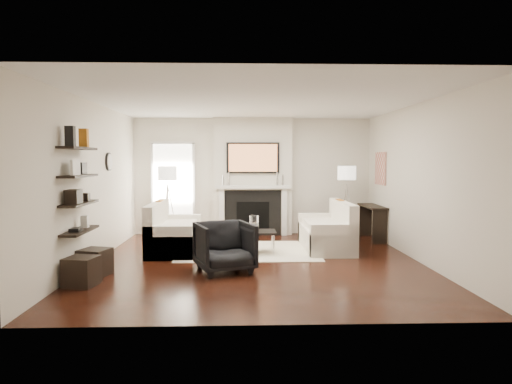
{
  "coord_description": "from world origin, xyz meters",
  "views": [
    {
      "loc": [
        -0.27,
        -7.66,
        1.73
      ],
      "look_at": [
        0.0,
        0.6,
        1.15
      ],
      "focal_mm": 32.0,
      "sensor_mm": 36.0,
      "label": 1
    }
  ],
  "objects_px": {
    "armchair": "(225,244)",
    "lamp_right_shade": "(347,173)",
    "loveseat_left_base": "(175,240)",
    "lamp_left_shade": "(167,173)",
    "coffee_table": "(246,232)",
    "ottoman_near": "(95,262)",
    "loveseat_right_base": "(325,238)"
  },
  "relations": [
    {
      "from": "lamp_right_shade",
      "to": "loveseat_right_base",
      "type": "bearing_deg",
      "value": -119.96
    },
    {
      "from": "lamp_left_shade",
      "to": "loveseat_left_base",
      "type": "bearing_deg",
      "value": -75.07
    },
    {
      "from": "loveseat_left_base",
      "to": "coffee_table",
      "type": "height_order",
      "value": "same"
    },
    {
      "from": "armchair",
      "to": "lamp_left_shade",
      "type": "bearing_deg",
      "value": 95.9
    },
    {
      "from": "lamp_right_shade",
      "to": "loveseat_left_base",
      "type": "bearing_deg",
      "value": -160.36
    },
    {
      "from": "loveseat_right_base",
      "to": "lamp_left_shade",
      "type": "relative_size",
      "value": 4.5
    },
    {
      "from": "lamp_left_shade",
      "to": "lamp_right_shade",
      "type": "height_order",
      "value": "same"
    },
    {
      "from": "lamp_right_shade",
      "to": "lamp_left_shade",
      "type": "bearing_deg",
      "value": -178.5
    },
    {
      "from": "loveseat_left_base",
      "to": "lamp_right_shade",
      "type": "height_order",
      "value": "lamp_right_shade"
    },
    {
      "from": "lamp_left_shade",
      "to": "lamp_right_shade",
      "type": "bearing_deg",
      "value": 1.5
    },
    {
      "from": "loveseat_left_base",
      "to": "lamp_left_shade",
      "type": "relative_size",
      "value": 4.5
    },
    {
      "from": "lamp_right_shade",
      "to": "coffee_table",
      "type": "bearing_deg",
      "value": -144.85
    },
    {
      "from": "loveseat_left_base",
      "to": "armchair",
      "type": "xyz_separation_m",
      "value": [
        1.01,
        -1.63,
        0.21
      ]
    },
    {
      "from": "loveseat_right_base",
      "to": "lamp_right_shade",
      "type": "relative_size",
      "value": 4.5
    },
    {
      "from": "loveseat_right_base",
      "to": "lamp_left_shade",
      "type": "bearing_deg",
      "value": 161.63
    },
    {
      "from": "loveseat_left_base",
      "to": "lamp_left_shade",
      "type": "distance_m",
      "value": 1.74
    },
    {
      "from": "coffee_table",
      "to": "lamp_right_shade",
      "type": "height_order",
      "value": "lamp_right_shade"
    },
    {
      "from": "armchair",
      "to": "lamp_right_shade",
      "type": "bearing_deg",
      "value": 29.21
    },
    {
      "from": "lamp_left_shade",
      "to": "lamp_right_shade",
      "type": "xyz_separation_m",
      "value": [
        3.9,
        0.1,
        0.0
      ]
    },
    {
      "from": "ottoman_near",
      "to": "armchair",
      "type": "bearing_deg",
      "value": 5.59
    },
    {
      "from": "loveseat_left_base",
      "to": "ottoman_near",
      "type": "xyz_separation_m",
      "value": [
        -0.93,
        -1.82,
        -0.01
      ]
    },
    {
      "from": "lamp_left_shade",
      "to": "lamp_right_shade",
      "type": "distance_m",
      "value": 3.9
    },
    {
      "from": "coffee_table",
      "to": "lamp_left_shade",
      "type": "xyz_separation_m",
      "value": [
        -1.67,
        1.47,
        1.05
      ]
    },
    {
      "from": "armchair",
      "to": "lamp_left_shade",
      "type": "height_order",
      "value": "lamp_left_shade"
    },
    {
      "from": "coffee_table",
      "to": "ottoman_near",
      "type": "bearing_deg",
      "value": -146.2
    },
    {
      "from": "coffee_table",
      "to": "loveseat_left_base",
      "type": "bearing_deg",
      "value": 167.85
    },
    {
      "from": "lamp_left_shade",
      "to": "ottoman_near",
      "type": "height_order",
      "value": "lamp_left_shade"
    },
    {
      "from": "loveseat_left_base",
      "to": "lamp_right_shade",
      "type": "bearing_deg",
      "value": 19.64
    },
    {
      "from": "coffee_table",
      "to": "armchair",
      "type": "xyz_separation_m",
      "value": [
        -0.35,
        -1.34,
        0.02
      ]
    },
    {
      "from": "coffee_table",
      "to": "lamp_right_shade",
      "type": "xyz_separation_m",
      "value": [
        2.23,
        1.57,
        1.05
      ]
    },
    {
      "from": "loveseat_left_base",
      "to": "loveseat_right_base",
      "type": "xyz_separation_m",
      "value": [
        2.91,
        0.11,
        0.0
      ]
    },
    {
      "from": "loveseat_left_base",
      "to": "lamp_right_shade",
      "type": "relative_size",
      "value": 4.5
    }
  ]
}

